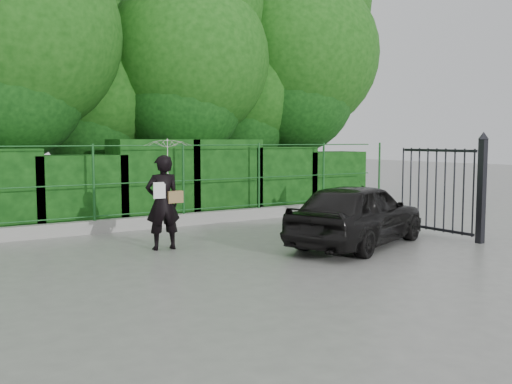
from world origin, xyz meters
TOP-DOWN VIEW (x-y plane):
  - ground at (0.00, 0.00)m, footprint 80.00×80.00m
  - kerb at (0.00, 4.50)m, footprint 14.00×0.25m
  - fence at (0.22, 4.50)m, footprint 14.13×0.06m
  - hedge at (-0.07, 5.50)m, footprint 14.20×1.20m
  - trees at (1.14, 7.74)m, footprint 17.10×6.15m
  - gate at (4.60, -0.72)m, footprint 0.22×2.33m
  - woman at (-1.26, 1.82)m, footprint 0.98×0.94m
  - car at (2.20, -0.01)m, footprint 4.23×2.89m

SIDE VIEW (x-z plane):
  - ground at x=0.00m, z-range 0.00..0.00m
  - kerb at x=0.00m, z-range 0.00..0.30m
  - car at x=2.20m, z-range 0.00..1.34m
  - hedge at x=-0.07m, z-range -0.09..2.11m
  - gate at x=4.60m, z-range 0.01..2.37m
  - fence at x=0.22m, z-range 0.30..2.10m
  - woman at x=-1.26m, z-range 0.30..2.54m
  - trees at x=1.14m, z-range 0.58..8.66m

